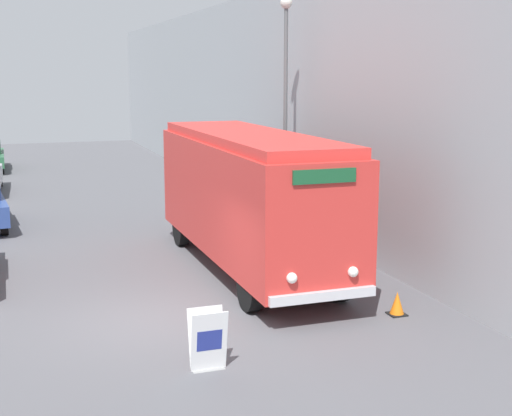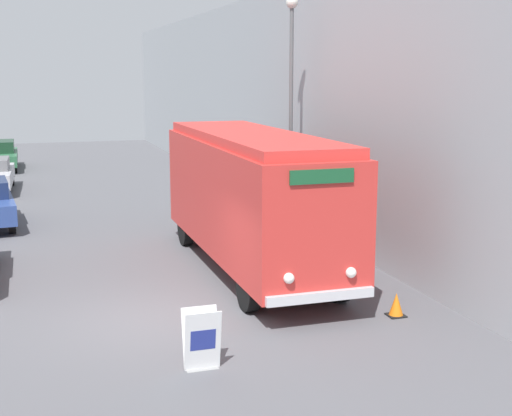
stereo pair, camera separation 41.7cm
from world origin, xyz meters
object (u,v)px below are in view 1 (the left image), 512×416
(vintage_bus, at_px, (249,193))
(sign_board, at_px, (208,341))
(streetlamp, at_px, (286,86))
(traffic_cone, at_px, (397,304))

(vintage_bus, xyz_separation_m, sign_board, (-2.72, -5.79, -1.48))
(sign_board, xyz_separation_m, streetlamp, (5.04, 9.11, 4.10))
(sign_board, distance_m, traffic_cone, 4.73)
(vintage_bus, relative_size, sign_board, 8.57)
(vintage_bus, height_order, streetlamp, streetlamp)
(sign_board, bearing_deg, vintage_bus, 64.83)
(traffic_cone, bearing_deg, vintage_bus, 112.21)
(streetlamp, height_order, traffic_cone, streetlamp)
(streetlamp, distance_m, traffic_cone, 8.90)
(sign_board, bearing_deg, traffic_cone, 17.05)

